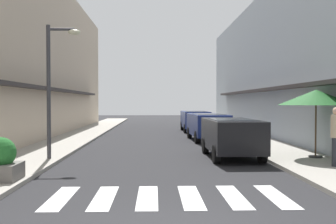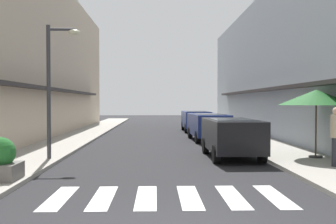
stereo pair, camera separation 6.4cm
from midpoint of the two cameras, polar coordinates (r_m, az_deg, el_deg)
The scene contains 13 objects.
ground_plane at distance 21.14m, azimuth -0.95°, elevation -4.26°, with size 83.86×83.86×0.00m, color #232326.
sidewalk_left at distance 21.62m, azimuth -13.98°, elevation -4.01°, with size 2.49×53.37×0.12m, color #9E998E.
sidewalk_right at distance 21.75m, azimuth 12.00°, elevation -3.97°, with size 2.49×53.37×0.12m, color #9E998E.
building_row_left at distance 23.62m, azimuth -22.56°, elevation 7.95°, with size 5.50×36.31×9.65m.
building_row_right at distance 23.78m, azimuth 20.37°, elevation 6.75°, with size 5.50×36.31×8.68m.
crosswalk at distance 8.73m, azimuth 0.20°, elevation -12.42°, with size 5.20×2.20×0.01m.
parked_car_near at distance 14.76m, azimuth 9.45°, elevation -3.16°, with size 1.84×4.04×1.47m.
parked_car_mid at distance 21.24m, azimuth 6.00°, elevation -1.74°, with size 1.96×4.37×1.47m.
parked_car_far at distance 27.83m, azimuth 4.16°, elevation -0.99°, with size 1.84×4.31×1.47m.
street_lamp at distance 14.21m, azimuth -16.22°, elevation 5.14°, with size 1.19×0.28×4.68m.
cafe_umbrella at distance 14.82m, azimuth 21.07°, elevation 1.99°, with size 2.65×2.65×2.43m.
planter_corner at distance 10.84m, azimuth -23.36°, elevation -6.59°, with size 0.95×0.95×1.09m.
pedestrian_walking_near at distance 13.01m, azimuth 23.65°, elevation -3.11°, with size 0.34×0.34×1.83m.
Camera 2 is at (-0.26, -5.79, 2.10)m, focal length 41.44 mm.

